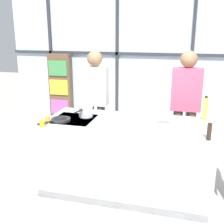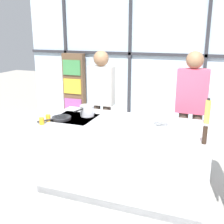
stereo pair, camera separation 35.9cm
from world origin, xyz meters
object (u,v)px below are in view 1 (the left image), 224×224
Objects in this scene: spectator_center_left at (186,102)px; juice_glass_far at (48,120)px; pepper_grinder at (209,131)px; spectator_far_left at (95,97)px; white_plate at (162,121)px; oil_bottle at (205,109)px; mixing_bowl at (162,125)px; juice_glass_near at (42,123)px; saucepan at (86,111)px; frying_pan at (60,120)px.

spectator_center_left reaches higher than juice_glass_far.
spectator_far_left is at bearing 143.02° from pepper_grinder.
white_plate is 0.57m from oil_bottle.
spectator_center_left is at bearing 75.39° from mixing_bowl.
spectator_far_left is 7.35× the size of white_plate.
mixing_bowl is 1.13× the size of pepper_grinder.
juice_glass_far is at bearing 78.41° from spectator_far_left.
oil_bottle reaches higher than juice_glass_far.
mixing_bowl is 1.42m from juice_glass_near.
saucepan is 1.04m from mixing_bowl.
pepper_grinder is 2.46× the size of juice_glass_far.
juice_glass_near is at bearing -90.00° from juice_glass_far.
frying_pan is at bearing -134.90° from saucepan.
spectator_center_left is 4.35× the size of frying_pan.
oil_bottle is at bearing 20.60° from white_plate.
oil_bottle reaches higher than pepper_grinder.
juice_glass_near is (-1.38, -0.33, 0.01)m from mixing_bowl.
juice_glass_near is (-1.88, -0.76, -0.11)m from oil_bottle.
juice_glass_far is at bearing -162.66° from white_plate.
pepper_grinder is (1.78, -0.19, 0.08)m from frying_pan.
juice_glass_far is at bearing -161.75° from oil_bottle.
oil_bottle is at bearing 22.01° from juice_glass_near.
juice_glass_near is at bearing -157.99° from oil_bottle.
spectator_center_left is (1.40, -0.00, 0.01)m from spectator_far_left.
pepper_grinder is at bearing 143.02° from spectator_far_left.
pepper_grinder is at bearing -2.18° from juice_glass_far.
spectator_center_left is at bearing 113.56° from oil_bottle.
oil_bottle is (0.52, 0.19, 0.14)m from white_plate.
oil_bottle reaches higher than juice_glass_near.
juice_glass_near is at bearing -166.68° from mixing_bowl.
saucepan is 1.00m from white_plate.
white_plate is (1.12, -0.75, -0.08)m from spectator_far_left.
pepper_grinder is (0.51, -0.26, 0.06)m from mixing_bowl.
spectator_far_left is at bearing 161.44° from oil_bottle.
frying_pan reaches higher than white_plate.
saucepan is at bearing 169.58° from mixing_bowl.
saucepan is at bearing -170.82° from oil_bottle.
frying_pan is 0.28m from juice_glass_near.
mixing_bowl is 0.67m from oil_bottle.
saucepan reaches higher than frying_pan.
oil_bottle is at bearing 15.77° from frying_pan.
pepper_grinder reaches higher than frying_pan.
spectator_far_left is 8.07× the size of pepper_grinder.
mixing_bowl is 0.57m from pepper_grinder.
pepper_grinder is 1.89m from juice_glass_near.
spectator_far_left is at bearing 82.95° from frying_pan.
mixing_bowl is (1.02, -0.19, -0.04)m from saucepan.
white_plate is 1.10× the size of pepper_grinder.
mixing_bowl is 2.78× the size of juice_glass_near.
white_plate is at bearing -159.40° from oil_bottle.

